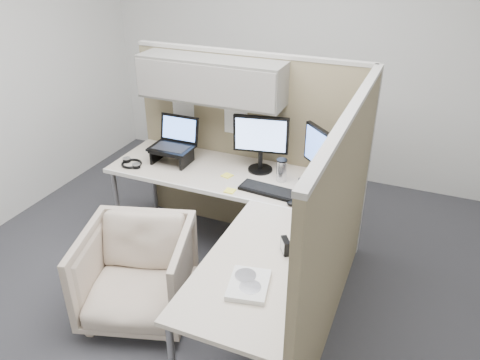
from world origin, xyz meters
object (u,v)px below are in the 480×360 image
at_px(desk, 237,208).
at_px(monitor_left, 261,139).
at_px(keyboard, 270,191).
at_px(office_chair, 137,270).

distance_m(desk, monitor_left, 0.64).
bearing_deg(keyboard, office_chair, -125.98).
relative_size(desk, keyboard, 4.20).
distance_m(desk, office_chair, 0.82).
bearing_deg(monitor_left, desk, -97.78).
distance_m(office_chair, monitor_left, 1.37).
xyz_separation_m(monitor_left, keyboard, (0.20, -0.31, -0.26)).
bearing_deg(monitor_left, keyboard, -67.79).
bearing_deg(desk, keyboard, 53.75).
height_order(office_chair, monitor_left, monitor_left).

